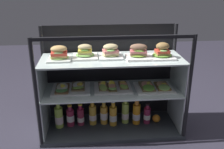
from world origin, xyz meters
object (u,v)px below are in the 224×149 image
juice_bottle_front_fourth (81,116)px  juice_bottle_front_second (59,117)px  plated_roll_sandwich_far_right (138,53)px  plated_roll_sandwich_near_right_corner (162,52)px  open_sandwich_tray_near_right_corner (70,88)px  juice_bottle_near_post (113,116)px  plated_roll_sandwich_far_left (111,52)px  plated_roll_sandwich_left_of_center (85,53)px  juice_bottle_back_right (125,113)px  juice_bottle_front_left_end (93,115)px  juice_bottle_front_right_end (104,114)px  open_sandwich_tray_center (154,87)px  plated_roll_sandwich_right_of_center (59,54)px  juice_bottle_front_middle (147,115)px  juice_bottle_tucked_behind (70,117)px  juice_bottle_back_left (136,114)px  open_sandwich_tray_far_left (113,87)px  orange_fruit_beside_bottles (156,118)px

juice_bottle_front_fourth → juice_bottle_front_second: bearing=-173.6°
plated_roll_sandwich_far_right → plated_roll_sandwich_near_right_corner: bearing=-1.6°
open_sandwich_tray_near_right_corner → plated_roll_sandwich_near_right_corner: bearing=-3.1°
juice_bottle_near_post → plated_roll_sandwich_far_left: bearing=148.7°
plated_roll_sandwich_left_of_center → juice_bottle_near_post: size_ratio=0.85×
plated_roll_sandwich_left_of_center → juice_bottle_back_right: bearing=0.6°
plated_roll_sandwich_left_of_center → juice_bottle_front_left_end: size_ratio=0.86×
plated_roll_sandwich_left_of_center → juice_bottle_front_right_end: plated_roll_sandwich_left_of_center is taller
open_sandwich_tray_center → juice_bottle_front_right_end: size_ratio=1.40×
juice_bottle_front_second → plated_roll_sandwich_near_right_corner: bearing=-2.5°
plated_roll_sandwich_far_right → juice_bottle_near_post: size_ratio=0.83×
plated_roll_sandwich_near_right_corner → juice_bottle_front_left_end: (-0.56, 0.06, -0.57)m
plated_roll_sandwich_left_of_center → juice_bottle_front_second: 0.61m
plated_roll_sandwich_far_left → juice_bottle_front_left_end: bearing=173.2°
plated_roll_sandwich_right_of_center → juice_bottle_front_middle: (0.72, 0.02, -0.58)m
plated_roll_sandwich_right_of_center → juice_bottle_tucked_behind: plated_roll_sandwich_right_of_center is taller
plated_roll_sandwich_right_of_center → juice_bottle_back_left: bearing=1.8°
juice_bottle_back_right → juice_bottle_front_middle: size_ratio=1.26×
juice_bottle_near_post → juice_bottle_front_right_end: bearing=156.4°
plated_roll_sandwich_right_of_center → open_sandwich_tray_far_left: bearing=3.0°
open_sandwich_tray_near_right_corner → juice_bottle_back_right: bearing=2.6°
open_sandwich_tray_near_right_corner → juice_bottle_front_right_end: bearing=4.8°
juice_bottle_front_left_end → juice_bottle_front_fourth: bearing=-179.0°
juice_bottle_front_fourth → juice_bottle_front_middle: size_ratio=1.06×
plated_roll_sandwich_right_of_center → juice_bottle_front_second: bearing=154.8°
juice_bottle_front_second → plated_roll_sandwich_left_of_center: bearing=4.7°
plated_roll_sandwich_far_left → juice_bottle_front_fourth: plated_roll_sandwich_far_left is taller
plated_roll_sandwich_right_of_center → plated_roll_sandwich_far_right: plated_roll_sandwich_far_right is taller
open_sandwich_tray_near_right_corner → open_sandwich_tray_far_left: open_sandwich_tray_near_right_corner is taller
open_sandwich_tray_near_right_corner → open_sandwich_tray_center: (0.69, -0.04, -0.00)m
juice_bottle_front_second → juice_bottle_back_right: bearing=2.4°
plated_roll_sandwich_right_of_center → plated_roll_sandwich_near_right_corner: 0.80m
open_sandwich_tray_center → juice_bottle_back_left: bearing=166.4°
open_sandwich_tray_near_right_corner → juice_bottle_front_second: size_ratio=1.29×
orange_fruit_beside_bottles → open_sandwich_tray_center: bearing=-141.9°
juice_bottle_front_right_end → juice_bottle_back_left: 0.28m
open_sandwich_tray_far_left → juice_bottle_near_post: 0.27m
plated_roll_sandwich_far_left → juice_bottle_tucked_behind: bearing=177.9°
juice_bottle_front_middle → juice_bottle_near_post: bearing=-179.1°
juice_bottle_front_right_end → juice_bottle_back_right: 0.19m
plated_roll_sandwich_far_right → juice_bottle_tucked_behind: 0.81m
juice_bottle_front_left_end → juice_bottle_back_right: size_ratio=0.95×
plated_roll_sandwich_near_right_corner → juice_bottle_near_post: plated_roll_sandwich_near_right_corner is taller
juice_bottle_front_second → juice_bottle_front_middle: 0.76m
juice_bottle_back_left → orange_fruit_beside_bottles: juice_bottle_back_left is taller
open_sandwich_tray_center → juice_bottle_front_fourth: open_sandwich_tray_center is taller
open_sandwich_tray_center → juice_bottle_front_second: size_ratio=1.29×
plated_roll_sandwich_far_left → juice_bottle_back_right: plated_roll_sandwich_far_left is taller
plated_roll_sandwich_far_right → open_sandwich_tray_far_left: (-0.20, 0.03, -0.30)m
plated_roll_sandwich_near_right_corner → juice_bottle_front_right_end: size_ratio=0.86×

